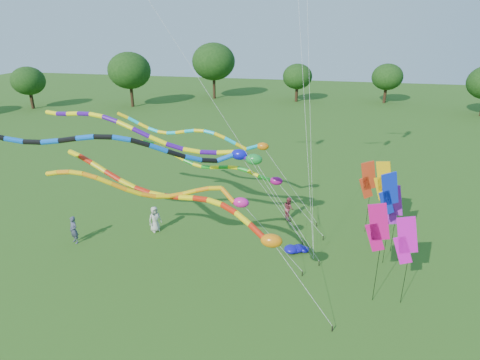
% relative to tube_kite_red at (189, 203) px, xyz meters
% --- Properties ---
extents(ground, '(160.00, 160.00, 0.00)m').
position_rel_tube_kite_red_xyz_m(ground, '(3.69, -1.19, -4.41)').
color(ground, '#245115').
rests_on(ground, ground).
extents(tree_ring, '(118.70, 117.19, 9.41)m').
position_rel_tube_kite_red_xyz_m(tree_ring, '(3.91, -1.04, 1.15)').
color(tree_ring, '#382314').
rests_on(tree_ring, ground).
extents(tube_kite_red, '(14.55, 4.32, 6.65)m').
position_rel_tube_kite_red_xyz_m(tube_kite_red, '(0.00, 0.00, 0.00)').
color(tube_kite_red, black).
rests_on(tube_kite_red, ground).
extents(tube_kite_orange, '(12.49, 2.51, 6.54)m').
position_rel_tube_kite_red_xyz_m(tube_kite_orange, '(-1.00, 0.32, 0.40)').
color(tube_kite_orange, black).
rests_on(tube_kite_orange, ground).
extents(tube_kite_purple, '(16.88, 1.96, 8.52)m').
position_rel_tube_kite_red_xyz_m(tube_kite_purple, '(-2.45, 3.39, 2.22)').
color(tube_kite_purple, black).
rests_on(tube_kite_purple, ground).
extents(tube_kite_blue, '(15.01, 5.89, 8.32)m').
position_rel_tube_kite_red_xyz_m(tube_kite_blue, '(-2.45, 1.28, 2.26)').
color(tube_kite_blue, black).
rests_on(tube_kite_blue, ground).
extents(tube_kite_cyan, '(13.00, 1.22, 7.70)m').
position_rel_tube_kite_red_xyz_m(tube_kite_cyan, '(-1.01, 6.61, 1.54)').
color(tube_kite_cyan, black).
rests_on(tube_kite_cyan, ground).
extents(tube_kite_green, '(12.37, 1.54, 6.13)m').
position_rel_tube_kite_red_xyz_m(tube_kite_green, '(0.13, 5.91, -0.17)').
color(tube_kite_green, black).
rests_on(tube_kite_green, ground).
extents(banner_pole_orange, '(1.10, 0.54, 5.28)m').
position_rel_tube_kite_red_xyz_m(banner_pole_orange, '(9.81, 6.13, -0.40)').
color(banner_pole_orange, black).
rests_on(banner_pole_orange, ground).
extents(banner_pole_blue_b, '(1.12, 0.45, 5.51)m').
position_rel_tube_kite_red_xyz_m(banner_pole_blue_b, '(9.79, 3.64, -0.17)').
color(banner_pole_blue_b, black).
rests_on(banner_pole_blue_b, ground).
extents(banner_pole_magenta_a, '(1.16, 0.09, 5.24)m').
position_rel_tube_kite_red_xyz_m(banner_pole_magenta_a, '(8.93, 0.18, -0.44)').
color(banner_pole_magenta_a, black).
rests_on(banner_pole_magenta_a, ground).
extents(banner_pole_magenta_b, '(1.16, 0.09, 4.68)m').
position_rel_tube_kite_red_xyz_m(banner_pole_magenta_b, '(10.23, 0.25, -0.99)').
color(banner_pole_magenta_b, black).
rests_on(banner_pole_magenta_b, ground).
extents(banner_pole_green, '(1.16, 0.13, 4.47)m').
position_rel_tube_kite_red_xyz_m(banner_pole_green, '(10.23, 6.54, -1.20)').
color(banner_pole_green, black).
rests_on(banner_pole_green, ground).
extents(banner_pole_red, '(1.13, 0.43, 4.89)m').
position_rel_tube_kite_red_xyz_m(banner_pole_red, '(9.06, 7.12, -0.78)').
color(banner_pole_red, black).
rests_on(banner_pole_red, ground).
extents(banner_pole_violet, '(1.11, 0.49, 4.23)m').
position_rel_tube_kite_red_xyz_m(banner_pole_violet, '(10.37, 5.19, -1.44)').
color(banner_pole_violet, black).
rests_on(banner_pole_violet, ground).
extents(blue_nylon_heap, '(1.14, 1.28, 0.39)m').
position_rel_tube_kite_red_xyz_m(blue_nylon_heap, '(5.37, 3.81, -4.23)').
color(blue_nylon_heap, '#0F0CA3').
rests_on(blue_nylon_heap, ground).
extents(person_a, '(0.97, 1.00, 1.73)m').
position_rel_tube_kite_red_xyz_m(person_a, '(-4.02, 4.42, -3.54)').
color(person_a, beige).
rests_on(person_a, ground).
extents(person_b, '(0.75, 0.65, 1.75)m').
position_rel_tube_kite_red_xyz_m(person_b, '(-8.26, 2.00, -3.53)').
color(person_b, '#3F4258').
rests_on(person_b, ground).
extents(person_c, '(0.91, 0.99, 1.63)m').
position_rel_tube_kite_red_xyz_m(person_c, '(4.23, 7.96, -3.59)').
color(person_c, brown).
rests_on(person_c, ground).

